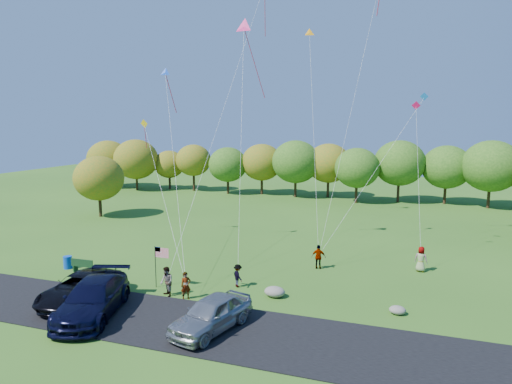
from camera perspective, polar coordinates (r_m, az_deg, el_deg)
ground at (r=29.18m, az=-5.80°, el=-12.90°), size 140.00×140.00×0.00m
asphalt_lane at (r=25.89m, az=-9.66°, el=-15.83°), size 44.00×6.00×0.06m
treeline at (r=61.78m, az=10.43°, el=3.01°), size 76.23×28.02×8.44m
minivan_dark at (r=29.79m, az=-21.14°, el=-11.16°), size 3.21×6.20×1.67m
minivan_navy at (r=27.54m, az=-19.72°, el=-12.43°), size 4.62×7.20×1.94m
minivan_silver at (r=24.46m, az=-5.61°, el=-14.91°), size 3.35×5.57×1.78m
flyer_a at (r=28.72m, az=-8.76°, el=-11.50°), size 0.74×0.72×1.71m
flyer_b at (r=29.30m, az=-11.11°, el=-10.97°), size 1.15×1.13×1.87m
flyer_c at (r=30.40m, az=-2.29°, el=-10.42°), size 1.10×1.08×1.52m
flyer_d at (r=34.22m, az=7.83°, el=-8.04°), size 1.09×0.52×1.80m
flyer_e at (r=35.37m, az=19.92°, el=-7.89°), size 1.03×0.81×1.85m
park_bench at (r=35.43m, az=-20.83°, el=-8.56°), size 1.83×0.47×1.01m
trash_barrel at (r=36.84m, az=-22.47°, el=-8.12°), size 0.62×0.62×0.93m
flag_assembly at (r=30.47m, az=-11.98°, el=-7.92°), size 1.02×0.66×2.77m
boulder_near at (r=28.94m, az=2.34°, el=-12.35°), size 1.31×1.02×0.65m
boulder_far at (r=27.74m, az=17.26°, el=-13.91°), size 0.93×0.77×0.48m
kites_aloft at (r=40.30m, az=2.04°, el=20.76°), size 24.45×11.41×14.32m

